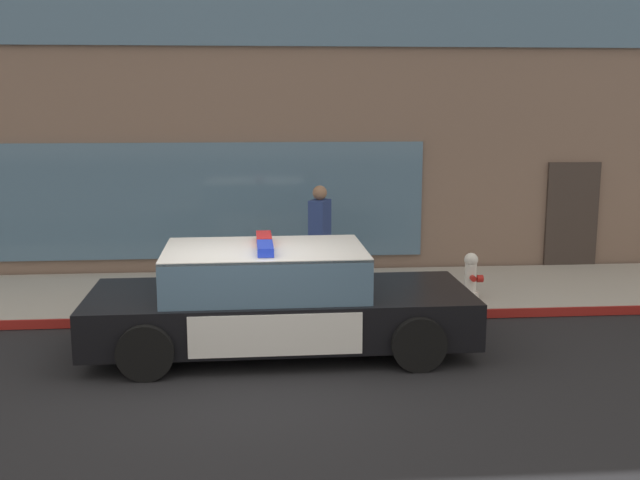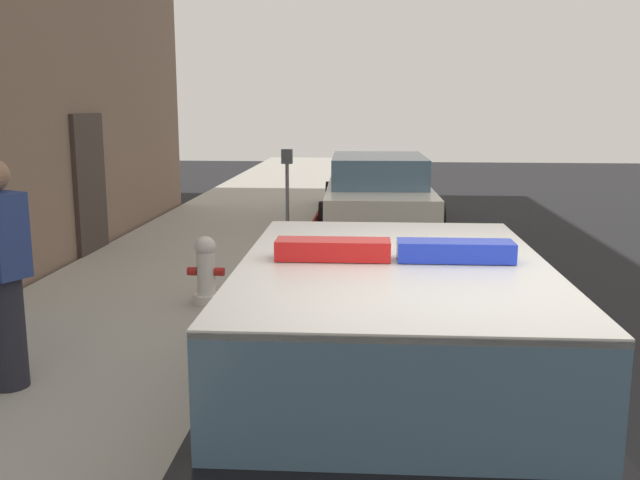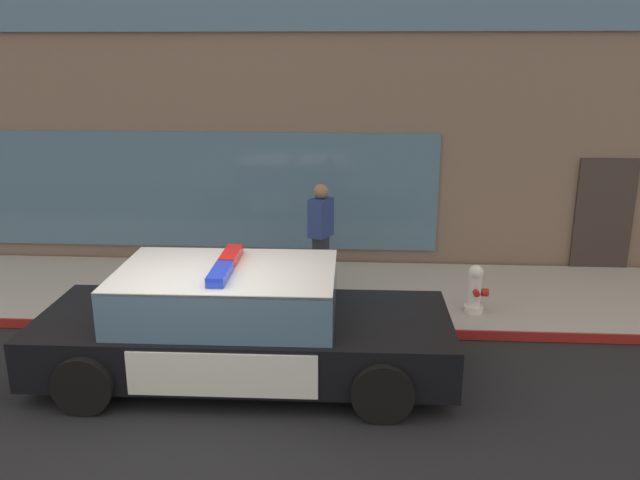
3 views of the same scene
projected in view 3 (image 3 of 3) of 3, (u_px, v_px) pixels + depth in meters
ground at (194, 399)px, 7.43m from camera, size 48.00×48.00×0.00m
sidewalk at (244, 292)px, 10.55m from camera, size 48.00×2.90×0.15m
curb_red_paint at (226, 329)px, 9.14m from camera, size 28.80×0.04×0.14m
storefront_building at (242, 76)px, 16.03m from camera, size 24.15×10.28×6.56m
police_cruiser at (240, 324)px, 7.80m from camera, size 4.98×2.15×1.49m
fire_hydrant at (475, 289)px, 9.45m from camera, size 0.34×0.39×0.73m
pedestrian_on_sidewalk at (321, 235)px, 10.36m from camera, size 0.41×0.47×1.71m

